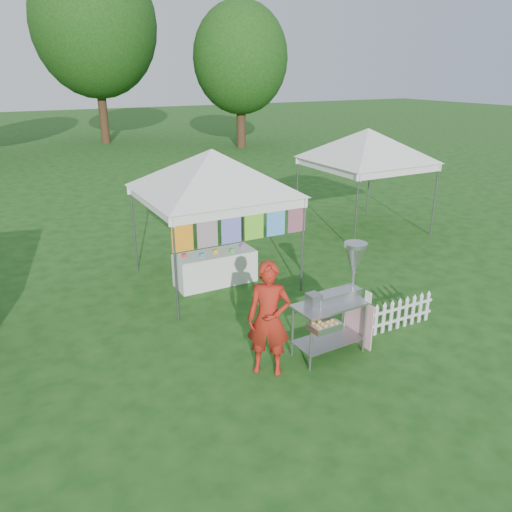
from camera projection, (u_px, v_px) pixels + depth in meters
ground at (298, 351)px, 8.61m from camera, size 120.00×120.00×0.00m
canopy_main at (212, 149)px, 10.45m from camera, size 4.24×4.24×3.45m
canopy_right at (369, 129)px, 14.13m from camera, size 4.24×4.24×3.45m
tree_mid at (94, 25)px, 30.52m from camera, size 7.60×7.60×11.52m
tree_right at (240, 58)px, 29.38m from camera, size 5.60×5.60×8.42m
donut_cart at (341, 292)px, 8.24m from camera, size 1.36×0.98×1.89m
vendor at (269, 319)px, 7.72m from camera, size 0.81×0.77×1.87m
picket_fence at (395, 316)px, 9.22m from camera, size 1.80×0.05×0.56m
display_table at (215, 268)px, 11.22m from camera, size 1.80×0.70×0.73m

